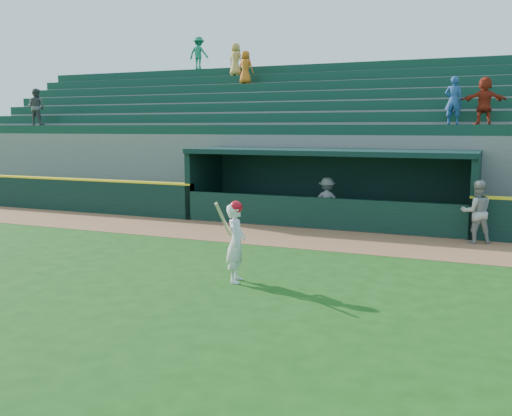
# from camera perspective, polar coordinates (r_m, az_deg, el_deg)

# --- Properties ---
(ground) EXTENTS (120.00, 120.00, 0.00)m
(ground) POSITION_cam_1_polar(r_m,az_deg,el_deg) (12.20, -2.96, -7.03)
(ground) COLOR #174511
(ground) RESTS_ON ground
(warning_track) EXTENTS (40.00, 3.00, 0.01)m
(warning_track) POSITION_cam_1_polar(r_m,az_deg,el_deg) (16.63, 4.45, -2.95)
(warning_track) COLOR brown
(warning_track) RESTS_ON ground
(field_wall_left) EXTENTS (15.50, 0.30, 1.20)m
(field_wall_left) POSITION_cam_1_polar(r_m,az_deg,el_deg) (24.57, -22.36, 1.43)
(field_wall_left) COLOR black
(field_wall_left) RESTS_ON ground
(wall_stripe_left) EXTENTS (15.50, 0.32, 0.06)m
(wall_stripe_left) POSITION_cam_1_polar(r_m,az_deg,el_deg) (24.51, -22.43, 2.89)
(wall_stripe_left) COLOR yellow
(wall_stripe_left) RESTS_ON field_wall_left
(dugout_player_front) EXTENTS (1.01, 0.90, 1.74)m
(dugout_player_front) POSITION_cam_1_polar(r_m,az_deg,el_deg) (16.81, 21.18, -0.36)
(dugout_player_front) COLOR #9D9D98
(dugout_player_front) RESTS_ON ground
(dugout_player_inside) EXTENTS (1.05, 0.67, 1.55)m
(dugout_player_inside) POSITION_cam_1_polar(r_m,az_deg,el_deg) (18.95, 7.12, 0.71)
(dugout_player_inside) COLOR #989893
(dugout_player_inside) RESTS_ON ground
(dugout) EXTENTS (9.40, 2.80, 2.46)m
(dugout) POSITION_cam_1_polar(r_m,az_deg,el_deg) (19.38, 7.42, 2.61)
(dugout) COLOR #62625E
(dugout) RESTS_ON ground
(stands) EXTENTS (34.50, 6.30, 7.53)m
(stands) POSITION_cam_1_polar(r_m,az_deg,el_deg) (23.74, 10.42, 6.03)
(stands) COLOR slate
(stands) RESTS_ON ground
(batter_at_plate) EXTENTS (0.53, 0.82, 1.71)m
(batter_at_plate) POSITION_cam_1_polar(r_m,az_deg,el_deg) (11.75, -2.02, -3.33)
(batter_at_plate) COLOR silver
(batter_at_plate) RESTS_ON ground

